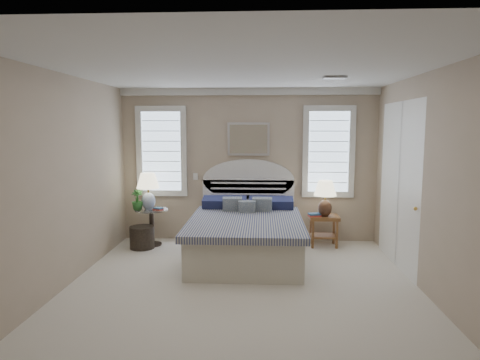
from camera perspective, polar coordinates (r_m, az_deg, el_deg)
name	(u,v)px	position (r m, az deg, el deg)	size (l,w,h in m)	color
floor	(242,292)	(5.46, 0.21, -14.76)	(4.50, 5.00, 0.01)	beige
ceiling	(242,69)	(5.11, 0.23, 14.57)	(4.50, 5.00, 0.01)	silver
wall_back	(248,166)	(7.60, 1.14, 1.95)	(4.50, 0.02, 2.70)	tan
wall_left	(58,183)	(5.69, -23.05, -0.38)	(0.02, 5.00, 2.70)	tan
wall_right	(433,186)	(5.49, 24.39, -0.71)	(0.02, 5.00, 2.70)	tan
crown_molding	(249,92)	(7.55, 1.15, 11.71)	(4.50, 0.08, 0.12)	silver
hvac_vent	(335,78)	(5.98, 12.51, 13.14)	(0.30, 0.20, 0.02)	#B2B2B2
switch_plate	(195,176)	(7.69, -5.96, 0.48)	(0.08, 0.01, 0.12)	silver
window_left	(162,151)	(7.77, -10.39, 3.79)	(0.90, 0.06, 1.60)	#ACC3DA
window_right	(328,152)	(7.64, 11.71, 3.71)	(0.90, 0.06, 1.60)	#ACC3DA
painting	(248,139)	(7.53, 1.14, 5.48)	(0.74, 0.04, 0.58)	silver
closet_door	(399,185)	(6.62, 20.41, -0.58)	(0.02, 1.80, 2.40)	white
bed	(246,233)	(6.73, 0.83, -7.07)	(1.72, 2.28, 1.47)	beige
side_table_left	(152,223)	(7.55, -11.68, -5.66)	(0.56, 0.56, 0.63)	black
nightstand_right	(324,224)	(7.48, 11.09, -5.77)	(0.50, 0.40, 0.53)	brown
floor_pot	(142,237)	(7.44, -12.93, -7.46)	(0.41, 0.41, 0.37)	black
lamp_left	(148,187)	(7.45, -12.16, -0.92)	(0.50, 0.50, 0.63)	white
lamp_right	(325,194)	(7.33, 11.29, -1.89)	(0.43, 0.43, 0.62)	black
potted_plant	(137,200)	(7.46, -13.54, -2.58)	(0.20, 0.20, 0.35)	#28662E
books_left	(158,209)	(7.40, -10.85, -3.79)	(0.19, 0.17, 0.04)	#A9332A
books_right	(314,215)	(7.34, 9.90, -4.61)	(0.23, 0.19, 0.06)	#A9332A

